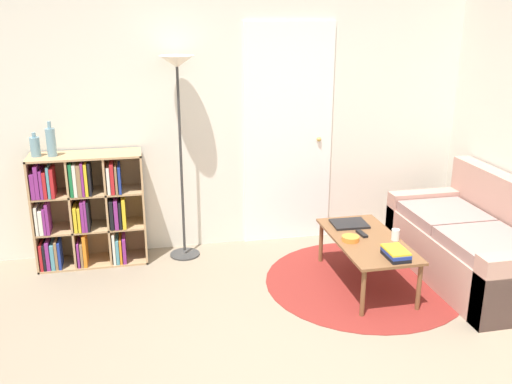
# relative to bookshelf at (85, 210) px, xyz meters

# --- Properties ---
(wall_back) EXTENTS (7.38, 0.11, 2.60)m
(wall_back) POSITION_rel_bookshelf_xyz_m (1.44, 0.21, 0.78)
(wall_back) COLOR silver
(wall_back) RESTS_ON ground_plane
(rug) EXTENTS (1.66, 1.66, 0.01)m
(rug) POSITION_rel_bookshelf_xyz_m (2.29, -0.89, -0.50)
(rug) COLOR maroon
(rug) RESTS_ON ground_plane
(bookshelf) EXTENTS (0.95, 0.34, 1.01)m
(bookshelf) POSITION_rel_bookshelf_xyz_m (0.00, 0.00, 0.00)
(bookshelf) COLOR tan
(bookshelf) RESTS_ON ground_plane
(floor_lamp) EXTENTS (0.30, 0.30, 1.82)m
(floor_lamp) POSITION_rel_bookshelf_xyz_m (0.86, -0.02, 1.01)
(floor_lamp) COLOR #333333
(floor_lamp) RESTS_ON ground_plane
(couch) EXTENTS (0.81, 1.62, 0.85)m
(couch) POSITION_rel_bookshelf_xyz_m (3.25, -1.00, -0.22)
(couch) COLOR tan
(couch) RESTS_ON ground_plane
(coffee_table) EXTENTS (0.53, 1.07, 0.40)m
(coffee_table) POSITION_rel_bookshelf_xyz_m (2.28, -0.92, -0.14)
(coffee_table) COLOR brown
(coffee_table) RESTS_ON ground_plane
(laptop) EXTENTS (0.31, 0.26, 0.02)m
(laptop) POSITION_rel_bookshelf_xyz_m (2.25, -0.59, -0.09)
(laptop) COLOR black
(laptop) RESTS_ON coffee_table
(bowl) EXTENTS (0.14, 0.14, 0.04)m
(bowl) POSITION_rel_bookshelf_xyz_m (2.13, -0.93, -0.08)
(bowl) COLOR orange
(bowl) RESTS_ON coffee_table
(book_stack_on_table) EXTENTS (0.15, 0.24, 0.07)m
(book_stack_on_table) POSITION_rel_bookshelf_xyz_m (2.34, -1.31, -0.07)
(book_stack_on_table) COLOR black
(book_stack_on_table) RESTS_ON coffee_table
(cup) EXTENTS (0.06, 0.06, 0.09)m
(cup) POSITION_rel_bookshelf_xyz_m (2.49, -0.98, -0.06)
(cup) COLOR white
(cup) RESTS_ON coffee_table
(remote) EXTENTS (0.06, 0.15, 0.02)m
(remote) POSITION_rel_bookshelf_xyz_m (2.27, -0.83, -0.09)
(remote) COLOR black
(remote) RESTS_ON coffee_table
(bottle_left) EXTENTS (0.08, 0.08, 0.21)m
(bottle_left) POSITION_rel_bookshelf_xyz_m (-0.35, 0.01, 0.59)
(bottle_left) COLOR #6B93A3
(bottle_left) RESTS_ON bookshelf
(bottle_middle) EXTENTS (0.08, 0.08, 0.30)m
(bottle_middle) POSITION_rel_bookshelf_xyz_m (-0.22, -0.01, 0.63)
(bottle_middle) COLOR #6B93A3
(bottle_middle) RESTS_ON bookshelf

